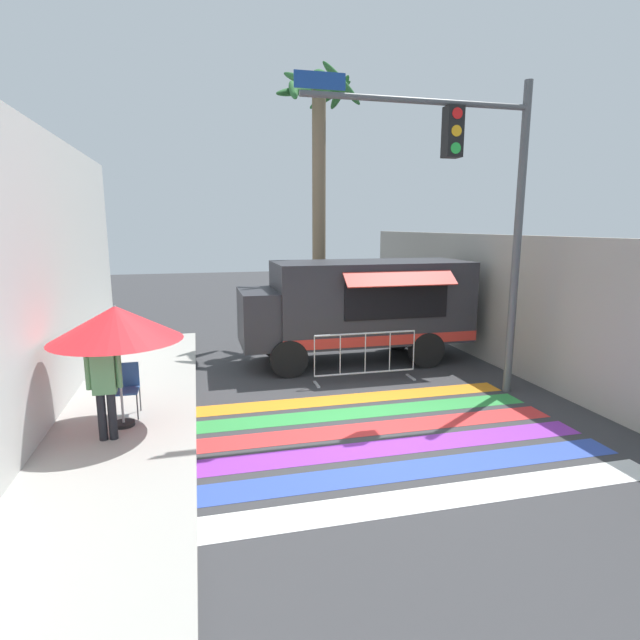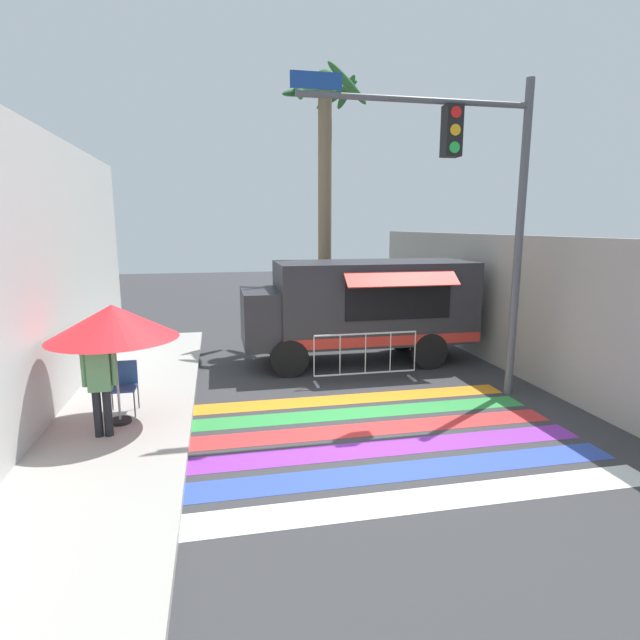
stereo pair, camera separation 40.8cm
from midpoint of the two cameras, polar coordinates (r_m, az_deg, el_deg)
The scene contains 12 objects.
ground_plane at distance 8.90m, azimuth 7.32°, elevation -11.96°, with size 60.00×60.00×0.00m, color #38383A.
sidewalk_left at distance 8.81m, azimuth -28.10°, elevation -13.01°, with size 4.40×16.00×0.12m.
building_left_facade at distance 8.28m, azimuth -31.39°, elevation 3.09°, with size 0.25×16.00×5.09m.
concrete_wall_right at distance 12.95m, azimuth 21.09°, elevation 1.94°, with size 0.20×16.00×3.21m.
crosswalk_painted at distance 8.48m, azimuth 8.43°, elevation -13.17°, with size 6.40×4.36×0.01m.
food_truck at distance 12.50m, azimuth 5.13°, elevation 1.73°, with size 5.69×2.48×2.55m.
traffic_signal_pole at distance 10.23m, azimuth 18.96°, elevation 14.20°, with size 4.58×0.29×6.11m.
patio_umbrella at distance 8.76m, azimuth -21.39°, elevation -0.22°, with size 2.10×2.10×2.04m.
folding_chair at distance 9.55m, azimuth -20.47°, elevation -6.68°, with size 0.48×0.48×0.91m.
vendor_person at distance 8.48m, azimuth -22.58°, elevation -6.46°, with size 0.53×0.21×1.62m.
barricade_front at distance 11.08m, azimuth 6.27°, elevation -4.28°, with size 2.34×0.44×1.12m.
palm_tree at distance 15.29m, azimuth 1.31°, elevation 17.01°, with size 2.54×2.61×7.78m.
Camera 2 is at (-2.54, -7.79, 3.42)m, focal length 28.00 mm.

